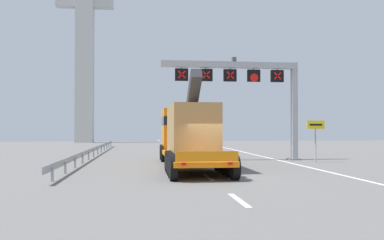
{
  "coord_description": "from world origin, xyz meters",
  "views": [
    {
      "loc": [
        -3.42,
        -19.12,
        2.28
      ],
      "look_at": [
        -0.36,
        6.9,
        2.79
      ],
      "focal_mm": 39.58,
      "sensor_mm": 36.0,
      "label": 1
    }
  ],
  "objects": [
    {
      "name": "bridge_pylon_distant",
      "position": [
        -12.65,
        49.99,
        18.43
      ],
      "size": [
        9.0,
        2.0,
        36.07
      ],
      "color": "#B7B7B2",
      "rests_on": "ground"
    },
    {
      "name": "ground",
      "position": [
        0.0,
        0.0,
        0.0
      ],
      "size": [
        112.0,
        112.0,
        0.0
      ],
      "primitive_type": "plane",
      "color": "slate"
    },
    {
      "name": "heavy_haul_truck_orange",
      "position": [
        -0.71,
        6.54,
        1.99
      ],
      "size": [
        3.03,
        14.07,
        5.3
      ],
      "color": "orange",
      "rests_on": "ground"
    },
    {
      "name": "exit_sign_yellow",
      "position": [
        8.07,
        7.93,
        2.07
      ],
      "size": [
        1.22,
        0.15,
        2.79
      ],
      "color": "#9EA0A5",
      "rests_on": "ground"
    },
    {
      "name": "edge_line_right",
      "position": [
        6.2,
        12.0,
        0.01
      ],
      "size": [
        0.2,
        63.0,
        0.01
      ],
      "primitive_type": "cube",
      "color": "silver",
      "rests_on": "ground"
    },
    {
      "name": "overhead_lane_gantry",
      "position": [
        4.15,
        10.39,
        5.62
      ],
      "size": [
        10.12,
        0.9,
        7.34
      ],
      "color": "#9EA0A5",
      "rests_on": "ground"
    },
    {
      "name": "lane_markings",
      "position": [
        -0.38,
        28.77,
        0.01
      ],
      "size": [
        0.2,
        72.15,
        0.01
      ],
      "color": "silver",
      "rests_on": "ground"
    },
    {
      "name": "guardrail_left",
      "position": [
        -7.3,
        16.48,
        0.56
      ],
      "size": [
        0.13,
        36.96,
        0.76
      ],
      "color": "#999EA3",
      "rests_on": "ground"
    }
  ]
}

